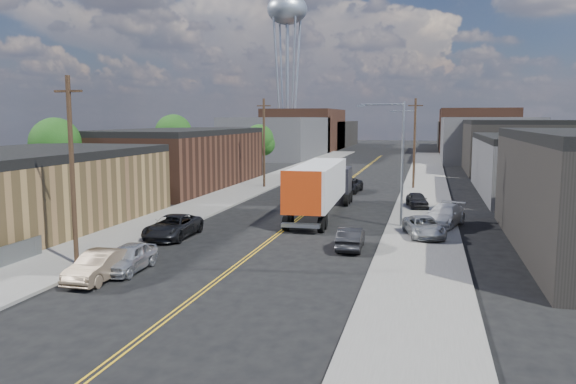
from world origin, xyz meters
The scene contains 32 objects.
ground centered at (0.00, 60.00, 0.00)m, with size 260.00×260.00×0.00m, color black.
centerline centered at (0.00, 45.00, 0.01)m, with size 0.32×120.00×0.01m, color gold.
sidewalk_left centered at (-9.50, 45.00, 0.07)m, with size 5.00×140.00×0.15m, color slate.
sidewalk_right centered at (9.50, 45.00, 0.07)m, with size 5.00×140.00×0.15m, color slate.
warehouse_tan centered at (-18.00, 18.00, 2.80)m, with size 12.00×22.00×5.60m.
warehouse_brown centered at (-18.00, 44.00, 3.30)m, with size 12.00×26.00×6.60m.
industrial_right_b centered at (22.00, 46.00, 3.05)m, with size 14.00×24.00×6.10m.
industrial_right_c centered at (22.00, 72.00, 3.80)m, with size 14.00×22.00×7.60m.
skyline_left_a centered at (-20.00, 95.00, 4.00)m, with size 16.00×30.00×8.00m, color #3A3A3C.
skyline_right_a centered at (20.00, 95.00, 4.00)m, with size 16.00×30.00×8.00m, color #3A3A3C.
skyline_left_b centered at (-20.00, 120.00, 5.00)m, with size 16.00×26.00×10.00m, color #43261A.
skyline_right_b centered at (20.00, 120.00, 5.00)m, with size 16.00×26.00×10.00m, color #43261A.
skyline_left_c centered at (-20.00, 140.00, 3.50)m, with size 16.00×40.00×7.00m, color black.
skyline_right_c centered at (20.00, 140.00, 3.50)m, with size 16.00×40.00×7.00m, color black.
water_tower centered at (-22.00, 110.00, 30.65)m, with size 9.00×9.00×36.90m.
streetlight_near centered at (7.60, 25.00, 5.33)m, with size 3.39×0.25×9.00m.
streetlight_far centered at (7.60, 60.00, 5.33)m, with size 3.39×0.25×9.00m.
utility_pole_left_near centered at (-8.20, 10.00, 5.14)m, with size 1.60×0.26×10.00m.
utility_pole_left_far centered at (-8.20, 45.00, 5.14)m, with size 1.60×0.26×10.00m.
utility_pole_right centered at (8.20, 48.00, 5.14)m, with size 1.60×0.26×10.00m.
tree_left_near centered at (-23.94, 30.00, 5.18)m, with size 4.85×4.76×7.91m.
tree_left_mid centered at (-23.94, 55.00, 5.48)m, with size 5.10×5.04×8.37m.
tree_left_far centered at (-13.94, 62.00, 4.57)m, with size 4.35×4.20×6.97m.
semi_truck centered at (1.50, 29.23, 2.46)m, with size 3.29×16.52×4.31m.
car_left_a centered at (-5.00, 9.78, 0.72)m, with size 1.70×4.21×1.44m, color silver.
car_left_b centered at (-5.55, 8.00, 0.72)m, with size 1.52×4.35×1.43m, color #7B6650.
car_left_c centered at (-6.40, 17.84, 0.75)m, with size 2.48×5.38×1.49m, color black.
car_right_oncoming centered at (5.40, 17.48, 0.67)m, with size 1.42×4.08×1.35m, color black.
car_right_lot_a centered at (9.64, 21.66, 0.80)m, with size 2.15×4.67×1.30m, color #A9ABAE.
car_right_lot_b centered at (11.00, 25.92, 0.90)m, with size 2.10×5.18×1.50m, color silver.
car_right_lot_c centered at (8.93, 34.00, 0.79)m, with size 1.52×3.78×1.29m, color black.
car_ahead_truck centered at (1.53, 43.47, 0.75)m, with size 2.48×5.37×1.49m, color black.
Camera 1 is at (9.82, -15.45, 7.82)m, focal length 35.00 mm.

